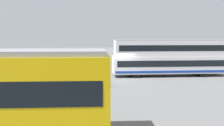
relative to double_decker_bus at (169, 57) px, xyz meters
The scene contains 5 objects.
ground_plane 5.67m from the double_decker_bus, 14.39° to the left, with size 160.00×160.00×0.00m, color slate.
double_decker_bus is the anchor object (origin of this frame).
pedestrian_near_railing 12.34m from the double_decker_bus, 25.91° to the left, with size 0.44×0.44×1.71m.
pedestrian_railing 12.72m from the double_decker_bus, 28.25° to the left, with size 8.77×1.22×1.08m.
info_sign 15.93m from the double_decker_bus, 24.31° to the left, with size 1.10×0.32×2.51m.
Camera 1 is at (3.66, 24.54, 4.03)m, focal length 40.48 mm.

